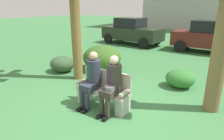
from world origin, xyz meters
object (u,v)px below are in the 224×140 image
shrub_near_bench (102,58)px  shrub_far_lawn (62,64)px  seated_man_left (92,77)px  seated_man_right (112,82)px  parked_car_far (211,37)px  parked_car_near (132,31)px  shrub_mid_lawn (180,78)px  park_bench (104,92)px

shrub_near_bench → shrub_far_lawn: shrub_near_bench is taller
seated_man_left → shrub_far_lawn: (-2.66, 1.45, -0.46)m
seated_man_right → parked_car_far: size_ratio=0.34×
seated_man_left → parked_car_near: (-3.25, 7.94, 0.08)m
parked_car_near → parked_car_far: 4.67m
shrub_mid_lawn → shrub_far_lawn: (-4.13, -0.96, 0.02)m
seated_man_right → parked_car_far: 8.11m
shrub_mid_lawn → park_bench: bearing=-117.4°
shrub_far_lawn → parked_car_near: 6.53m
shrub_mid_lawn → shrub_far_lawn: size_ratio=0.92×
parked_car_far → seated_man_left: bearing=-100.0°
seated_man_left → shrub_near_bench: bearing=122.2°
seated_man_right → shrub_near_bench: (-2.16, 2.50, -0.27)m
seated_man_right → parked_car_near: parked_car_near is taller
seated_man_right → parked_car_near: 8.82m
seated_man_left → shrub_mid_lawn: bearing=58.7°
park_bench → shrub_near_bench: 3.01m
park_bench → shrub_mid_lawn: (1.19, 2.30, -0.12)m
seated_man_left → parked_car_near: 8.58m
seated_man_left → seated_man_right: seated_man_left is taller
seated_man_right → shrub_mid_lawn: 2.61m
seated_man_left → parked_car_far: parked_car_far is taller
shrub_mid_lawn → parked_car_near: size_ratio=0.22×
shrub_near_bench → parked_car_far: (2.99, 5.57, 0.37)m
shrub_near_bench → shrub_far_lawn: 1.52m
seated_man_right → shrub_near_bench: size_ratio=0.89×
seated_man_right → shrub_far_lawn: (-3.25, 1.46, -0.45)m
seated_man_right → park_bench: bearing=159.2°
seated_man_left → parked_car_near: bearing=112.3°
parked_car_near → shrub_far_lawn: bearing=-84.8°
parked_car_near → park_bench: bearing=-65.7°
park_bench → parked_car_far: parked_car_far is taller
shrub_far_lawn → parked_car_far: 7.78m
seated_man_left → shrub_near_bench: seated_man_left is taller
shrub_mid_lawn → parked_car_far: parked_car_far is taller
park_bench → seated_man_left: size_ratio=0.98×
seated_man_right → parked_car_near: size_ratio=0.33×
parked_car_far → shrub_far_lawn: bearing=-121.7°
seated_man_left → park_bench: bearing=22.4°
park_bench → shrub_mid_lawn: size_ratio=1.53×
park_bench → shrub_mid_lawn: 2.59m
seated_man_right → shrub_near_bench: 3.32m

